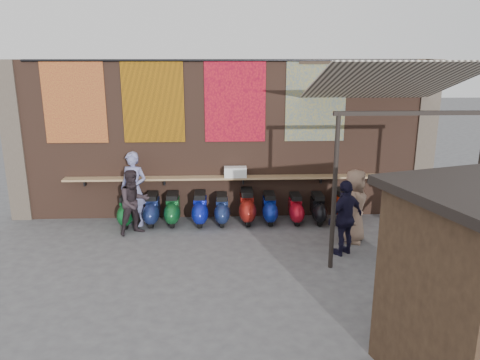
{
  "coord_description": "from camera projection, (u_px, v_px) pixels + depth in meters",
  "views": [
    {
      "loc": [
        -0.09,
        -9.1,
        4.16
      ],
      "look_at": [
        0.37,
        1.2,
        1.34
      ],
      "focal_mm": 35.0,
      "sensor_mm": 36.0,
      "label": 1
    }
  ],
  "objects": [
    {
      "name": "tapestry_multi",
      "position": [
        316.0,
        101.0,
        11.56
      ],
      "size": [
        1.5,
        0.02,
        2.0
      ],
      "primitive_type": "cube",
      "color": "#254B88",
      "rests_on": "brick_wall"
    },
    {
      "name": "scooter_stool_9",
      "position": [
        343.0,
        206.0,
        11.84
      ],
      "size": [
        0.38,
        0.86,
        0.81
      ],
      "primitive_type": null,
      "color": "maroon",
      "rests_on": "ground"
    },
    {
      "name": "shopper_tan",
      "position": [
        354.0,
        206.0,
        10.46
      ],
      "size": [
        0.84,
        0.97,
        1.68
      ],
      "primitive_type": "imported",
      "rotation": [
        0.0,
        0.0,
        1.12
      ],
      "color": "#8F6F5B",
      "rests_on": "ground"
    },
    {
      "name": "scooter_stool_4",
      "position": [
        222.0,
        210.0,
        11.66
      ],
      "size": [
        0.35,
        0.79,
        0.75
      ],
      "primitive_type": null,
      "color": "#16244F",
      "rests_on": "ground"
    },
    {
      "name": "ground",
      "position": [
        225.0,
        256.0,
        9.87
      ],
      "size": [
        70.0,
        70.0,
        0.0
      ],
      "primitive_type": "plane",
      "color": "#474749",
      "rests_on": "ground"
    },
    {
      "name": "eating_counter",
      "position": [
        224.0,
        178.0,
        11.82
      ],
      "size": [
        8.0,
        0.32,
        0.05
      ],
      "primitive_type": "cube",
      "color": "#9E7A51",
      "rests_on": "brick_wall"
    },
    {
      "name": "scooter_stool_3",
      "position": [
        200.0,
        209.0,
        11.63
      ],
      "size": [
        0.38,
        0.84,
        0.8
      ],
      "primitive_type": null,
      "color": "#0E1A9C",
      "rests_on": "ground"
    },
    {
      "name": "stall_shelf",
      "position": [
        439.0,
        282.0,
        6.83
      ],
      "size": [
        1.87,
        0.65,
        0.06
      ],
      "primitive_type": "cube",
      "rotation": [
        0.0,
        0.0,
        0.29
      ],
      "color": "#473321",
      "rests_on": "market_stall"
    },
    {
      "name": "awning_canvas",
      "position": [
        388.0,
        82.0,
        9.95
      ],
      "size": [
        3.2,
        3.28,
        0.97
      ],
      "primitive_type": "cube",
      "rotation": [
        -0.28,
        0.0,
        0.0
      ],
      "color": "beige",
      "rests_on": "brick_wall"
    },
    {
      "name": "shelf_box",
      "position": [
        235.0,
        172.0,
        11.77
      ],
      "size": [
        0.56,
        0.28,
        0.26
      ],
      "primitive_type": "cube",
      "color": "white",
      "rests_on": "eating_counter"
    },
    {
      "name": "scooter_stool_0",
      "position": [
        127.0,
        211.0,
        11.54
      ],
      "size": [
        0.36,
        0.81,
        0.77
      ],
      "primitive_type": null,
      "color": "#0B5320",
      "rests_on": "ground"
    },
    {
      "name": "awning_post_left",
      "position": [
        334.0,
        193.0,
        8.97
      ],
      "size": [
        0.09,
        0.09,
        3.1
      ],
      "primitive_type": "cylinder",
      "color": "black",
      "rests_on": "ground"
    },
    {
      "name": "scooter_stool_6",
      "position": [
        269.0,
        208.0,
        11.76
      ],
      "size": [
        0.36,
        0.79,
        0.75
      ],
      "primitive_type": null,
      "color": "navy",
      "rests_on": "ground"
    },
    {
      "name": "pier_right",
      "position": [
        423.0,
        138.0,
        12.16
      ],
      "size": [
        0.5,
        0.5,
        4.0
      ],
      "primitive_type": "cube",
      "color": "#4C4238",
      "rests_on": "ground"
    },
    {
      "name": "scooter_stool_5",
      "position": [
        247.0,
        207.0,
        11.75
      ],
      "size": [
        0.4,
        0.88,
        0.84
      ],
      "primitive_type": null,
      "color": "maroon",
      "rests_on": "ground"
    },
    {
      "name": "awning_ledger",
      "position": [
        366.0,
        61.0,
        11.37
      ],
      "size": [
        3.3,
        0.08,
        0.12
      ],
      "primitive_type": "cube",
      "color": "#33261C",
      "rests_on": "brick_wall"
    },
    {
      "name": "scooter_stool_1",
      "position": [
        152.0,
        209.0,
        11.62
      ],
      "size": [
        0.37,
        0.82,
        0.78
      ],
      "primitive_type": null,
      "color": "navy",
      "rests_on": "ground"
    },
    {
      "name": "brick_wall",
      "position": [
        223.0,
        140.0,
        11.94
      ],
      "size": [
        10.0,
        0.4,
        4.0
      ],
      "primitive_type": "cube",
      "color": "brown",
      "rests_on": "ground"
    },
    {
      "name": "scooter_stool_2",
      "position": [
        173.0,
        209.0,
        11.64
      ],
      "size": [
        0.37,
        0.82,
        0.78
      ],
      "primitive_type": null,
      "color": "#0F4F22",
      "rests_on": "ground"
    },
    {
      "name": "diner_right",
      "position": [
        134.0,
        202.0,
        10.92
      ],
      "size": [
        0.95,
        0.91,
        1.55
      ],
      "primitive_type": "imported",
      "rotation": [
        0.0,
        0.0,
        0.58
      ],
      "color": "#292024",
      "rests_on": "ground"
    },
    {
      "name": "scooter_stool_8",
      "position": [
        318.0,
        209.0,
        11.76
      ],
      "size": [
        0.35,
        0.77,
        0.73
      ],
      "primitive_type": null,
      "color": "black",
      "rests_on": "ground"
    },
    {
      "name": "pier_left",
      "position": [
        16.0,
        142.0,
        11.72
      ],
      "size": [
        0.5,
        0.5,
        4.0
      ],
      "primitive_type": "cube",
      "color": "#4C4238",
      "rests_on": "ground"
    },
    {
      "name": "shopper_navy",
      "position": [
        345.0,
        218.0,
        9.8
      ],
      "size": [
        1.02,
        0.85,
        1.63
      ],
      "primitive_type": "imported",
      "rotation": [
        0.0,
        0.0,
        3.72
      ],
      "color": "black",
      "rests_on": "ground"
    },
    {
      "name": "diner_left",
      "position": [
        134.0,
        189.0,
        11.46
      ],
      "size": [
        0.78,
        0.64,
        1.85
      ],
      "primitive_type": "imported",
      "rotation": [
        0.0,
        0.0,
        -0.33
      ],
      "color": "#7A7DB2",
      "rests_on": "ground"
    },
    {
      "name": "awning_post_right",
      "position": [
        477.0,
        191.0,
        9.09
      ],
      "size": [
        0.09,
        0.09,
        3.1
      ],
      "primitive_type": "cylinder",
      "color": "black",
      "rests_on": "ground"
    },
    {
      "name": "tapestry_redgold",
      "position": [
        74.0,
        102.0,
        11.31
      ],
      "size": [
        1.5,
        0.02,
        2.0
      ],
      "primitive_type": "cube",
      "color": "maroon",
      "rests_on": "brick_wall"
    },
    {
      "name": "shopper_grey",
      "position": [
        453.0,
        216.0,
        9.88
      ],
      "size": [
        1.07,
        0.63,
        1.64
      ],
      "primitive_type": "imported",
      "rotation": [
        0.0,
        0.0,
        3.17
      ],
      "color": "#545257",
      "rests_on": "ground"
    },
    {
      "name": "stall_sign",
      "position": [
        447.0,
        224.0,
        6.59
      ],
      "size": [
        1.16,
        0.38,
        0.5
      ],
      "primitive_type": "cube",
      "rotation": [
        0.0,
        0.0,
        0.29
      ],
      "color": "gold",
      "rests_on": "market_stall"
    },
    {
      "name": "tapestry_orange",
      "position": [
        235.0,
        101.0,
        11.48
      ],
      "size": [
        1.5,
        0.02,
        2.0
      ],
      "primitive_type": "cube",
      "color": "red",
      "rests_on": "brick_wall"
    },
    {
      "name": "scooter_stool_7",
      "position": [
        296.0,
        209.0,
        11.75
      ],
      "size": [
        0.34,
        0.76,
        0.72
      ],
      "primitive_type": null,
      "color": "#A60C1C",
      "rests_on": "ground"
    },
    {
      "name": "tapestry_sun",
      "position": [
        153.0,
        102.0,
        11.39
      ],
      "size": [
        1.5,
        0.02,
        2.0
      ],
      "primitive_type": "cube",
      "color": "orange",
      "rests_on": "brick_wall"
    },
    {
      "name": "hang_rail",
      "position": [
        222.0,
        60.0,
        11.2
      ],
      "size": [
        9.5,
        0.06,
        0.06
      ],
      "primitive_type": "cylinder",
      "rotation": [
        0.0,
        1.57,
        0.0
      ],
      "color": "black",
      "rests_on": "brick_wall"
    },
    {
      "name": "awning_header",
      "position": [
        414.0,
        113.0,
        8.62
      ],
      "size": [
        3.0,
        0.08,
        0.08
      ],
      "primitive_type": "cube",
      "color": "black",
      "rests_on": "awning_post_left"
    }
  ]
}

